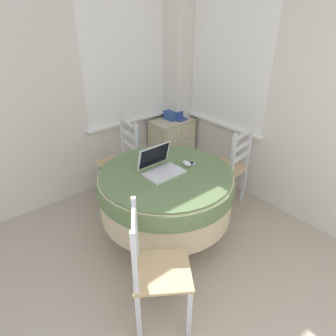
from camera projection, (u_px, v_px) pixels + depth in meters
name	position (u px, v px, depth m)	size (l,w,h in m)	color
corner_room_shell	(190.00, 101.00, 2.74)	(4.40, 5.01, 2.55)	silver
round_dining_table	(166.00, 190.00, 2.78)	(1.25, 1.25, 0.73)	#4C3D2D
laptop	(160.00, 167.00, 2.68)	(0.35, 0.29, 0.23)	silver
computer_mouse	(187.00, 164.00, 2.79)	(0.06, 0.09, 0.05)	white
cell_phone	(189.00, 163.00, 2.84)	(0.09, 0.13, 0.01)	#B2B7BC
dining_chair_near_back_window	(121.00, 162.00, 3.44)	(0.42, 0.42, 0.96)	tan
dining_chair_near_right_window	(228.00, 169.00, 3.31)	(0.44, 0.45, 0.96)	tan
dining_chair_camera_near	(155.00, 271.00, 2.05)	(0.54, 0.54, 0.96)	tan
corner_cabinet	(172.00, 144.00, 4.12)	(0.56, 0.40, 0.72)	beige
storage_box	(173.00, 115.00, 3.96)	(0.20, 0.18, 0.11)	#2D4C93
book_on_cabinet	(178.00, 118.00, 3.96)	(0.14, 0.23, 0.02)	#33478C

